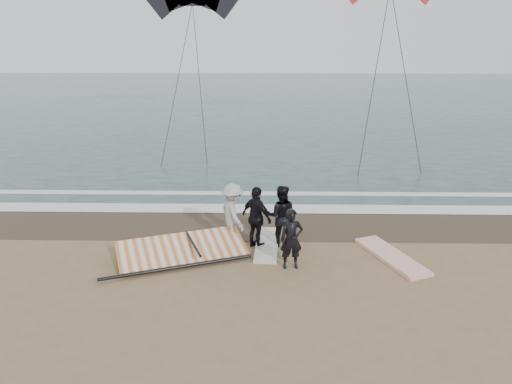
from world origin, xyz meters
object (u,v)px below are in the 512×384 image
at_px(board_white, 391,256).
at_px(sail_rig, 181,249).
at_px(board_cream, 267,244).
at_px(man_main, 292,239).

relative_size(board_white, sail_rig, 0.69).
bearing_deg(board_white, board_cream, 145.46).
xyz_separation_m(board_white, sail_rig, (-5.86, 0.04, 0.14)).
bearing_deg(board_cream, man_main, -62.05).
xyz_separation_m(man_main, board_cream, (-0.63, 1.36, -0.77)).
bearing_deg(sail_rig, board_cream, 16.57).
bearing_deg(board_white, man_main, 169.85).
xyz_separation_m(man_main, sail_rig, (-3.04, 0.64, -0.63)).
bearing_deg(man_main, board_cream, 108.30).
height_order(man_main, board_white, man_main).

